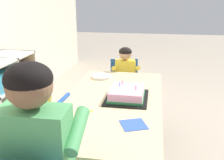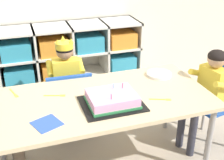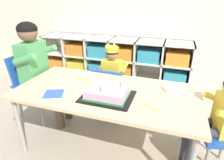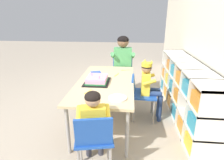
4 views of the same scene
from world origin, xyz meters
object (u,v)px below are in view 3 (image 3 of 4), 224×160
Objects in this scene: birthday_cake_on_tray at (108,93)px; fork_at_table_front_edge at (83,80)px; child_with_crown at (113,71)px; paper_plate_stack at (174,88)px; fork_near_child_seat at (65,72)px; fork_scattered_mid_table at (150,107)px; classroom_chair_adult_side at (32,80)px; guest_at_table_side at (218,116)px; activity_table at (106,95)px; adult_helper_seated at (38,63)px; classroom_chair_blue at (110,87)px.

birthday_cake_on_tray is 0.39m from fork_at_table_front_edge.
child_with_crown is at bearing 104.57° from birthday_cake_on_tray.
paper_plate_stack is 1.31× the size of fork_at_table_front_edge.
child_with_crown is 0.48m from fork_at_table_front_edge.
fork_near_child_seat is 1.03× the size of fork_scattered_mid_table.
fork_near_child_seat and fork_at_table_front_edge have the same top height.
classroom_chair_adult_side reaches higher than fork_at_table_front_edge.
fork_near_child_seat is at bearing -111.21° from guest_at_table_side.
child_with_crown is (-0.13, 0.58, -0.01)m from activity_table.
child_with_crown is 0.53m from fork_near_child_seat.
child_with_crown reaches higher than classroom_chair_adult_side.
adult_helper_seated is at bearing 166.87° from activity_table.
paper_plate_stack is (0.66, -0.28, 0.21)m from classroom_chair_blue.
fork_at_table_front_edge is (0.54, -0.07, -0.09)m from adult_helper_seated.
birthday_cake_on_tray is at bearing -138.08° from fork_near_child_seat.
activity_table is 10.34× the size of fork_at_table_front_edge.
fork_near_child_seat is (0.27, 0.05, -0.09)m from adult_helper_seated.
adult_helper_seated is 7.75× the size of fork_scattered_mid_table.
child_with_crown is at bearing -89.74° from classroom_chair_blue.
adult_helper_seated reaches higher than birthday_cake_on_tray.
classroom_chair_adult_side reaches higher than paper_plate_stack.
fork_at_table_front_edge and fork_scattered_mid_table have the same top height.
fork_at_table_front_edge is at bearing 145.04° from birthday_cake_on_tray.
classroom_chair_blue is 1.56× the size of birthday_cake_on_tray.
birthday_cake_on_tray reaches higher than fork_scattered_mid_table.
paper_plate_stack is 1.07m from fork_near_child_seat.
birthday_cake_on_tray reaches higher than fork_at_table_front_edge.
guest_at_table_side is 5.83× the size of fork_scattered_mid_table.
fork_scattered_mid_table reaches higher than activity_table.
classroom_chair_blue is 0.83m from fork_scattered_mid_table.
birthday_cake_on_tray is at bearing -108.10° from classroom_chair_adult_side.
guest_at_table_side is 5.63× the size of fork_at_table_front_edge.
classroom_chair_adult_side is 1.35m from fork_scattered_mid_table.
birthday_cake_on_tray is at bearing -110.45° from adult_helper_seated.
birthday_cake_on_tray is at bearing 107.27° from child_with_crown.
fork_near_child_seat is 0.99× the size of fork_at_table_front_edge.
fork_at_table_front_edge reaches higher than activity_table.
fork_at_table_front_edge is 0.70m from fork_scattered_mid_table.
guest_at_table_side is 0.81m from birthday_cake_on_tray.
fork_scattered_mid_table is (-0.47, -0.15, 0.07)m from guest_at_table_side.
classroom_chair_adult_side reaches higher than classroom_chair_blue.
fork_near_child_seat reaches higher than activity_table.
classroom_chair_blue is at bearing -127.10° from guest_at_table_side.
fork_at_table_front_edge is at bearing -97.16° from classroom_chair_adult_side.
classroom_chair_blue is at bearing 90.26° from child_with_crown.
classroom_chair_adult_side is 5.21× the size of fork_near_child_seat.
guest_at_table_side is (0.84, 0.00, -0.02)m from activity_table.
child_with_crown is 5.89× the size of fork_at_table_front_edge.
activity_table is at bearing 115.89° from birthday_cake_on_tray.
fork_scattered_mid_table is (1.30, -0.33, 0.11)m from classroom_chair_adult_side.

